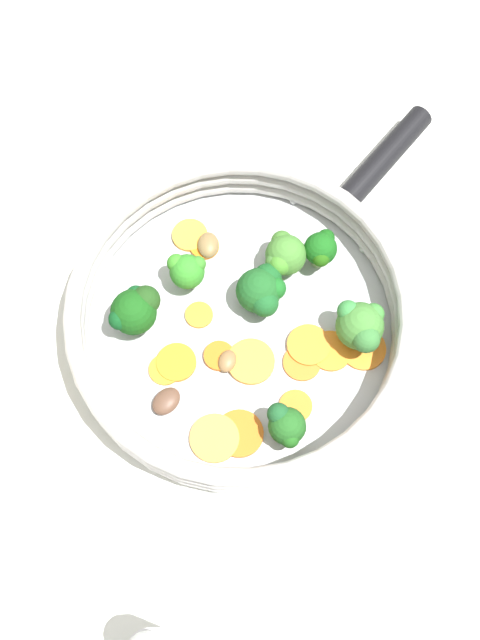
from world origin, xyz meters
name	(u,v)px	position (x,y,z in m)	size (l,w,h in m)	color
ground_plane	(240,330)	(0.00, 0.00, 0.00)	(4.00, 4.00, 0.00)	silver
skillet	(240,328)	(0.00, 0.00, 0.01)	(0.32, 0.32, 0.01)	#B2B5B7
skillet_rim_wall	(240,316)	(0.00, 0.00, 0.04)	(0.34, 0.34, 0.05)	#B5B1B0
skillet_handle	(380,162)	(0.20, 0.14, 0.03)	(0.03, 0.03, 0.16)	black
skillet_rivet_left	(363,249)	(0.15, 0.05, 0.02)	(0.01, 0.01, 0.01)	#B4B7B2
skillet_rivet_right	(294,200)	(0.09, 0.12, 0.02)	(0.01, 0.01, 0.01)	#B4B2B7
carrot_slice_0	(165,369)	(-0.08, -0.03, 0.01)	(0.03, 0.03, 0.00)	orange
carrot_slice_1	(214,438)	(-0.05, -0.11, 0.01)	(0.05, 0.05, 0.00)	#F49A3C
carrot_slice_2	(296,406)	(0.03, -0.10, 0.01)	(0.03, 0.03, 0.00)	orange
carrot_slice_3	(219,356)	(-0.03, -0.03, 0.01)	(0.03, 0.03, 0.01)	orange
carrot_slice_4	(252,361)	(0.00, -0.04, 0.01)	(0.05, 0.05, 0.01)	#F99834
carrot_slice_5	(204,246)	(-0.01, 0.10, 0.01)	(0.03, 0.03, 0.00)	orange
carrot_slice_6	(302,363)	(0.05, -0.06, 0.01)	(0.04, 0.04, 0.00)	orange
carrot_slice_7	(363,349)	(0.11, -0.06, 0.01)	(0.05, 0.05, 0.00)	orange
carrot_slice_8	(199,315)	(-0.04, 0.02, 0.01)	(0.03, 0.03, 0.00)	orange
carrot_slice_9	(239,433)	(-0.03, -0.11, 0.01)	(0.05, 0.05, 0.00)	orange
carrot_slice_10	(190,235)	(-0.02, 0.11, 0.01)	(0.04, 0.04, 0.00)	gold
carrot_slice_11	(331,351)	(0.08, -0.05, 0.01)	(0.04, 0.04, 0.00)	orange
carrot_slice_12	(308,345)	(0.06, -0.04, 0.01)	(0.04, 0.04, 0.01)	orange
carrot_slice_13	(176,362)	(-0.07, -0.02, 0.01)	(0.04, 0.04, 0.00)	orange
broccoli_floret_0	(284,255)	(0.06, 0.05, 0.04)	(0.04, 0.05, 0.05)	#89B05F
broccoli_floret_1	(187,271)	(-0.04, 0.06, 0.04)	(0.04, 0.04, 0.05)	#89B76F
broccoli_floret_2	(361,326)	(0.11, -0.04, 0.04)	(0.05, 0.06, 0.05)	#628A54
broccoli_floret_3	(262,290)	(0.03, 0.02, 0.04)	(0.05, 0.06, 0.05)	#6B9655
broccoli_floret_4	(321,249)	(0.10, 0.05, 0.04)	(0.03, 0.04, 0.05)	#7E955F
broccoli_floret_5	(135,309)	(-0.10, 0.03, 0.04)	(0.05, 0.05, 0.05)	#6F974F
broccoli_floret_6	(286,426)	(0.01, -0.12, 0.04)	(0.04, 0.04, 0.04)	#729F5D
mushroom_piece_0	(227,361)	(-0.02, -0.04, 0.02)	(0.02, 0.02, 0.01)	olive
mushroom_piece_1	(166,401)	(-0.09, -0.06, 0.02)	(0.03, 0.02, 0.01)	brown
mushroom_piece_2	(208,245)	(-0.01, 0.09, 0.02)	(0.03, 0.02, 0.01)	olive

